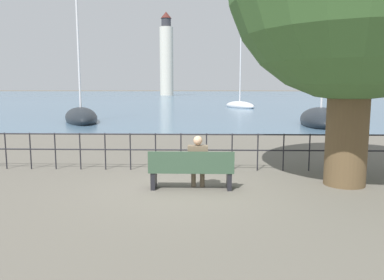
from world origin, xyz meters
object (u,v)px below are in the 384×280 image
object	(u,v)px
sailboat_0	(240,105)
harbor_lighthouse	(166,57)
sailboat_1	(81,117)
seated_person_left	(198,160)
sailboat_2	(321,119)
park_bench	(191,171)

from	to	relation	value
sailboat_0	harbor_lighthouse	xyz separation A→B (m)	(-16.82, 80.71, 12.33)
sailboat_1	seated_person_left	bearing A→B (deg)	-85.75
seated_person_left	sailboat_2	bearing A→B (deg)	64.34
park_bench	sailboat_2	xyz separation A→B (m)	(7.87, 16.14, -0.08)
sailboat_2	harbor_lighthouse	bearing A→B (deg)	114.47
park_bench	sailboat_1	xyz separation A→B (m)	(-8.32, 17.55, -0.12)
seated_person_left	sailboat_1	bearing A→B (deg)	115.87
sailboat_1	harbor_lighthouse	bearing A→B (deg)	70.60
park_bench	sailboat_1	distance (m)	19.42
sailboat_2	sailboat_1	bearing A→B (deg)	-171.68
sailboat_0	sailboat_1	bearing A→B (deg)	-148.05
sailboat_0	park_bench	bearing A→B (deg)	-121.67
park_bench	sailboat_1	size ratio (longest dim) A/B	0.20
park_bench	sailboat_0	size ratio (longest dim) A/B	0.17
seated_person_left	sailboat_1	world-z (taller)	sailboat_1
park_bench	harbor_lighthouse	distance (m)	119.09
sailboat_1	harbor_lighthouse	xyz separation A→B (m)	(-3.90, 100.28, 12.33)
park_bench	harbor_lighthouse	size ratio (longest dim) A/B	0.07
park_bench	seated_person_left	bearing A→B (deg)	27.33
sailboat_1	harbor_lighthouse	size ratio (longest dim) A/B	0.35
park_bench	harbor_lighthouse	bearing A→B (deg)	95.92
sailboat_1	sailboat_2	distance (m)	16.25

